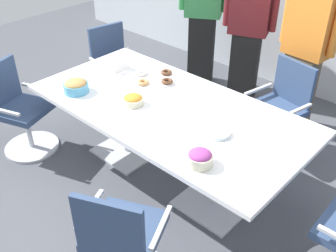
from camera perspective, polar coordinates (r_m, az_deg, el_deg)
name	(u,v)px	position (r m, az deg, el deg)	size (l,w,h in m)	color
ground_plane	(168,175)	(3.79, 0.00, -7.01)	(10.00, 10.00, 0.01)	#4C4F56
conference_table	(168,119)	(3.41, 0.00, 1.05)	(2.40, 1.20, 0.75)	white
office_chair_0	(123,243)	(2.70, -6.49, -16.23)	(0.72, 0.72, 0.91)	silver
office_chair_2	(278,113)	(4.05, 15.46, 1.78)	(0.64, 0.64, 0.91)	silver
office_chair_3	(115,70)	(4.78, -7.51, 7.88)	(0.63, 0.63, 0.91)	silver
office_chair_4	(20,113)	(4.16, -20.35, 1.76)	(0.69, 0.69, 0.91)	silver
person_standing_0	(203,9)	(5.08, 5.05, 16.32)	(0.57, 0.41, 1.83)	black
person_standing_1	(249,27)	(4.77, 11.42, 13.65)	(0.60, 0.36, 1.70)	black
person_standing_2	(306,47)	(4.26, 19.09, 10.58)	(0.61, 0.26, 1.76)	brown
snack_bowl_chips_orange	(133,100)	(3.36, -5.00, 3.74)	(0.17, 0.17, 0.09)	beige
snack_bowl_candy_mix	(200,158)	(2.69, 4.57, -4.52)	(0.18, 0.18, 0.11)	beige
snack_bowl_cookies	(76,86)	(3.62, -13.01, 5.59)	(0.22, 0.22, 0.12)	#4C9EC6
donut_platter	(154,78)	(3.76, -1.95, 6.84)	(0.40, 0.40, 0.04)	white
plate_stack	(218,133)	(3.01, 7.15, -0.96)	(0.19, 0.19, 0.03)	white
napkin_pile	(115,65)	(4.00, -7.61, 8.69)	(0.20, 0.20, 0.09)	white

